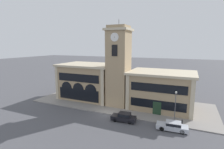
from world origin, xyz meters
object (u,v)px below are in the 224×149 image
(parked_car_mid, at_px, (172,126))
(street_lamp, at_px, (175,103))
(bollard, at_px, (182,123))
(parked_car_near, at_px, (124,117))

(parked_car_mid, bearing_deg, street_lamp, -96.15)
(street_lamp, bearing_deg, parked_car_mid, -92.46)
(parked_car_mid, relative_size, bollard, 4.44)
(street_lamp, height_order, bollard, street_lamp)
(parked_car_near, relative_size, bollard, 4.02)
(parked_car_mid, height_order, bollard, parked_car_mid)
(parked_car_near, distance_m, street_lamp, 8.76)
(parked_car_near, xyz_separation_m, street_lamp, (7.95, 2.11, 3.00))
(parked_car_near, relative_size, street_lamp, 0.78)
(parked_car_mid, distance_m, bollard, 2.19)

